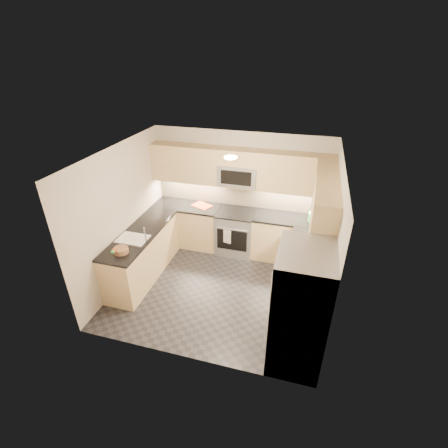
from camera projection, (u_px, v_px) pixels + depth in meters
floor at (219, 287)px, 6.01m from camera, size 3.60×3.20×0.00m
ceiling at (218, 155)px, 4.79m from camera, size 3.60×3.20×0.02m
wall_back at (240, 192)px, 6.75m from camera, size 3.60×0.02×2.50m
wall_front at (182, 290)px, 4.05m from camera, size 3.60×0.02×2.50m
wall_left at (122, 215)px, 5.82m from camera, size 0.02×3.20×2.50m
wall_right at (331, 244)px, 4.98m from camera, size 0.02×3.20×2.50m
base_cab_back_left at (188, 225)px, 7.14m from camera, size 1.42×0.60×0.90m
base_cab_back_right at (288, 239)px, 6.63m from camera, size 1.42×0.60×0.90m
base_cab_right at (305, 276)px, 5.56m from camera, size 0.60×1.70×0.90m
base_cab_peninsula at (143, 255)px, 6.14m from camera, size 0.60×2.00×0.90m
countertop_back_left at (187, 206)px, 6.91m from camera, size 1.42×0.63×0.04m
countertop_back_right at (290, 219)px, 6.40m from camera, size 1.42×0.63×0.04m
countertop_right at (308, 254)px, 5.34m from camera, size 0.63×1.70×0.04m
countertop_peninsula at (140, 233)px, 5.91m from camera, size 0.63×2.00×0.04m
upper_cab_back at (239, 168)px, 6.32m from camera, size 3.60×0.35×0.75m
upper_cab_right at (325, 202)px, 4.97m from camera, size 0.35×1.95×0.75m
backsplash_back at (240, 194)px, 6.77m from camera, size 3.60×0.01×0.51m
backsplash_right at (330, 233)px, 5.38m from camera, size 0.01×2.30×0.51m
gas_range at (236, 232)px, 6.86m from camera, size 0.76×0.65×0.91m
range_cooktop at (236, 213)px, 6.64m from camera, size 0.76×0.65×0.03m
oven_door_glass at (232, 240)px, 6.58m from camera, size 0.62×0.02×0.45m
oven_handle at (232, 229)px, 6.44m from camera, size 0.60×0.02×0.02m
microwave at (238, 174)px, 6.36m from camera, size 0.76×0.40×0.40m
microwave_door at (236, 178)px, 6.19m from camera, size 0.60×0.01×0.28m
refrigerator at (299, 308)px, 4.26m from camera, size 0.70×0.90×1.80m
fridge_handle_left at (270, 310)px, 4.17m from camera, size 0.02×0.02×1.20m
fridge_handle_right at (274, 292)px, 4.48m from camera, size 0.02×0.02×1.20m
sink_basin at (133, 242)px, 5.72m from camera, size 0.52×0.38×0.16m
faucet at (145, 235)px, 5.56m from camera, size 0.03×0.03×0.28m
utensil_bowl at (316, 217)px, 6.23m from camera, size 0.38×0.38×0.17m
cutting_board at (202, 206)px, 6.86m from camera, size 0.47×0.41×0.01m
fruit_basket at (121, 250)px, 5.31m from camera, size 0.27×0.27×0.09m
fruit_apple at (114, 250)px, 5.18m from camera, size 0.07×0.07×0.07m
fruit_pear at (113, 252)px, 5.14m from camera, size 0.07×0.07×0.07m
dish_towel_check at (227, 236)px, 6.52m from camera, size 0.16×0.04×0.31m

